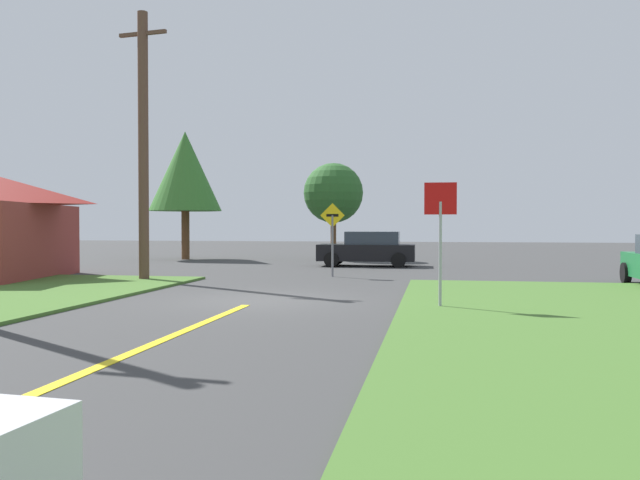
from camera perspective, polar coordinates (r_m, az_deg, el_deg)
The scene contains 8 objects.
ground_plane at distance 16.28m, azimuth -5.61°, elevation -5.40°, with size 120.00×120.00×0.00m, color #3C3C3C.
lane_stripe_center at distance 8.95m, azimuth -20.01°, elevation -10.96°, with size 0.20×14.00×0.01m, color yellow.
stop_sign at distance 14.64m, azimuth 10.70°, elevation 1.70°, with size 0.72×0.07×2.87m.
car_approaching_junction at distance 29.94m, azimuth 4.32°, elevation -0.80°, with size 4.52×2.18×1.62m.
utility_pole_mid at distance 22.85m, azimuth -15.50°, elevation 8.23°, with size 1.80×0.35×9.17m.
direction_sign at distance 23.63m, azimuth 1.12°, elevation 0.81°, with size 0.90×0.19×2.73m.
oak_tree_left at distance 35.54m, azimuth 1.21°, elevation 4.20°, with size 3.32×3.32×5.38m.
pine_tree_center at distance 36.83m, azimuth -11.95°, elevation 6.00°, with size 4.06×4.06×7.20m.
Camera 1 is at (4.42, -15.55, 1.89)m, focal length 35.83 mm.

